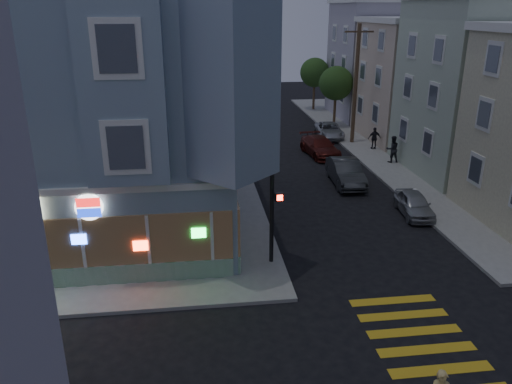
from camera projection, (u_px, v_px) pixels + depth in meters
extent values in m
plane|color=black|center=(219.00, 342.00, 16.12)|extent=(120.00, 120.00, 0.00)
cube|color=gray|center=(13.00, 158.00, 35.89)|extent=(33.00, 42.00, 0.15)
cube|color=gray|center=(487.00, 141.00, 40.24)|extent=(24.00, 42.00, 0.15)
cube|color=gray|center=(77.00, 109.00, 23.69)|extent=(14.00, 14.00, 11.00)
cube|color=silver|center=(81.00, 143.00, 24.26)|extent=(14.30, 14.30, 0.25)
cube|color=#196B33|center=(55.00, 278.00, 18.89)|extent=(13.60, 0.12, 0.80)
cube|color=#382B1E|center=(49.00, 245.00, 18.41)|extent=(13.60, 0.10, 2.00)
cylinder|color=white|center=(89.00, 207.00, 18.02)|extent=(1.00, 0.12, 1.00)
cube|color=#B5C7AC|center=(511.00, 89.00, 31.47)|extent=(12.00, 8.60, 10.50)
cube|color=beige|center=(442.00, 81.00, 40.11)|extent=(12.00, 8.60, 9.00)
cube|color=#A59FAE|center=(399.00, 61.00, 48.23)|extent=(12.00, 8.60, 10.50)
cylinder|color=#4C3826|center=(356.00, 85.00, 38.28)|extent=(0.30, 0.30, 9.00)
cube|color=#4C3826|center=(359.00, 32.00, 36.94)|extent=(2.20, 0.12, 0.12)
cylinder|color=#4C3826|center=(335.00, 108.00, 44.89)|extent=(0.24, 0.24, 3.20)
sphere|color=#24491A|center=(336.00, 83.00, 44.14)|extent=(3.00, 3.00, 3.00)
cylinder|color=#4C3826|center=(314.00, 94.00, 52.34)|extent=(0.24, 0.24, 3.20)
sphere|color=#24491A|center=(315.00, 72.00, 51.58)|extent=(3.00, 3.00, 3.00)
imported|color=black|center=(392.00, 149.00, 34.27)|extent=(0.93, 0.74, 1.85)
imported|color=black|center=(374.00, 138.00, 37.57)|extent=(0.97, 0.40, 1.65)
imported|color=#9B9EA2|center=(414.00, 204.00, 25.92)|extent=(1.77, 3.65, 1.20)
imported|color=#343739|center=(346.00, 172.00, 30.45)|extent=(1.85, 4.68, 1.52)
imported|color=#541813|center=(320.00, 147.00, 36.42)|extent=(2.45, 4.85, 1.35)
imported|color=#A5A9AF|center=(329.00, 130.00, 41.54)|extent=(2.47, 4.60, 1.23)
cylinder|color=black|center=(272.00, 202.00, 20.09)|extent=(0.17, 0.17, 5.37)
cube|color=black|center=(273.00, 153.00, 19.15)|extent=(0.39, 0.35, 1.13)
sphere|color=black|center=(274.00, 145.00, 18.86)|extent=(0.21, 0.21, 0.21)
sphere|color=black|center=(274.00, 154.00, 18.99)|extent=(0.21, 0.21, 0.21)
sphere|color=#19F23F|center=(274.00, 163.00, 19.11)|extent=(0.21, 0.21, 0.21)
cube|color=black|center=(279.00, 197.00, 19.85)|extent=(0.37, 0.27, 0.34)
cube|color=#FF2614|center=(280.00, 198.00, 19.74)|extent=(0.24, 0.02, 0.24)
cylinder|color=silver|center=(414.00, 197.00, 27.23)|extent=(0.26, 0.26, 0.64)
sphere|color=silver|center=(415.00, 191.00, 27.10)|extent=(0.28, 0.28, 0.28)
cylinder|color=silver|center=(414.00, 196.00, 27.21)|extent=(0.48, 0.13, 0.13)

